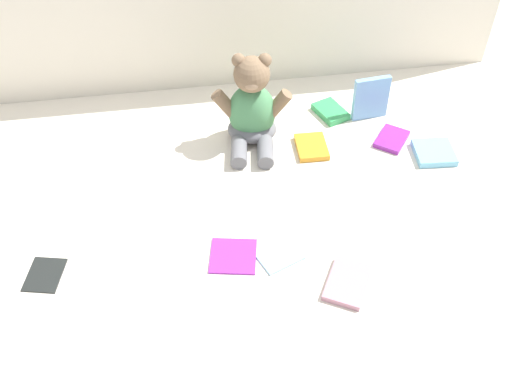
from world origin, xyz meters
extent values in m
plane|color=silver|center=(0.00, 0.00, 0.00)|extent=(3.20, 3.20, 0.00)
ellipsoid|color=#4C8C59|center=(0.05, 0.21, 0.08)|extent=(0.14, 0.11, 0.16)
ellipsoid|color=slate|center=(0.05, 0.21, 0.03)|extent=(0.14, 0.12, 0.06)
sphere|color=#7A6047|center=(0.05, 0.21, 0.20)|extent=(0.10, 0.10, 0.09)
ellipsoid|color=#997C5E|center=(0.05, 0.17, 0.19)|extent=(0.04, 0.03, 0.03)
sphere|color=#7A6047|center=(0.02, 0.22, 0.24)|extent=(0.04, 0.04, 0.03)
sphere|color=#7A6047|center=(0.08, 0.21, 0.24)|extent=(0.04, 0.04, 0.03)
cylinder|color=#7A6047|center=(-0.01, 0.22, 0.11)|extent=(0.08, 0.04, 0.09)
cylinder|color=#7A6047|center=(0.12, 0.20, 0.11)|extent=(0.08, 0.04, 0.09)
cylinder|color=slate|center=(0.01, 0.13, 0.02)|extent=(0.05, 0.10, 0.04)
cylinder|color=slate|center=(0.07, 0.12, 0.02)|extent=(0.05, 0.10, 0.04)
cube|color=#319954|center=(0.28, 0.27, 0.01)|extent=(0.10, 0.11, 0.02)
cube|color=#89BAD9|center=(0.05, -0.20, 0.00)|extent=(0.12, 0.12, 0.01)
cube|color=orange|center=(0.20, 0.13, 0.01)|extent=(0.08, 0.10, 0.02)
cube|color=black|center=(-0.46, -0.18, 0.00)|extent=(0.09, 0.11, 0.01)
cube|color=purple|center=(-0.05, -0.19, 0.00)|extent=(0.12, 0.12, 0.01)
cube|color=#71A5DB|center=(0.39, 0.25, 0.06)|extent=(0.10, 0.03, 0.13)
cube|color=#832593|center=(0.42, 0.14, 0.01)|extent=(0.11, 0.12, 0.01)
cube|color=#B97E91|center=(0.18, -0.31, 0.01)|extent=(0.13, 0.14, 0.01)
cube|color=#71BDDE|center=(0.51, 0.06, 0.01)|extent=(0.11, 0.11, 0.02)
camera|label=1|loc=(-0.13, -1.05, 1.06)|focal=42.80mm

